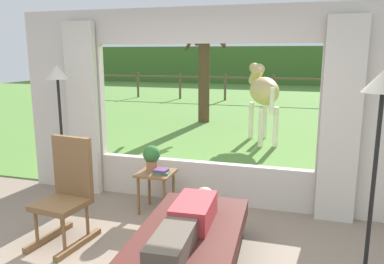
# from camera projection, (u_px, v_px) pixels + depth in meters

# --- Properties ---
(back_wall_with_window) EXTENTS (5.20, 0.12, 2.55)m
(back_wall_with_window) POSITION_uv_depth(u_px,v_px,m) (202.00, 110.00, 4.99)
(back_wall_with_window) COLOR beige
(back_wall_with_window) RESTS_ON ground_plane
(curtain_panel_left) EXTENTS (0.44, 0.10, 2.40)m
(curtain_panel_left) POSITION_uv_depth(u_px,v_px,m) (83.00, 110.00, 5.34)
(curtain_panel_left) COLOR beige
(curtain_panel_left) RESTS_ON ground_plane
(curtain_panel_right) EXTENTS (0.44, 0.10, 2.40)m
(curtain_panel_right) POSITION_uv_depth(u_px,v_px,m) (341.00, 122.00, 4.39)
(curtain_panel_right) COLOR beige
(curtain_panel_right) RESTS_ON ground_plane
(outdoor_pasture_lawn) EXTENTS (36.00, 21.68, 0.02)m
(outdoor_pasture_lawn) POSITION_uv_depth(u_px,v_px,m) (273.00, 103.00, 15.46)
(outdoor_pasture_lawn) COLOR #568438
(outdoor_pasture_lawn) RESTS_ON ground_plane
(distant_hill_ridge) EXTENTS (36.00, 2.00, 2.40)m
(distant_hill_ridge) POSITION_uv_depth(u_px,v_px,m) (287.00, 65.00, 24.45)
(distant_hill_ridge) COLOR #426B2C
(distant_hill_ridge) RESTS_ON ground_plane
(recliner_sofa) EXTENTS (0.99, 1.74, 0.42)m
(recliner_sofa) POSITION_uv_depth(u_px,v_px,m) (189.00, 250.00, 3.50)
(recliner_sofa) COLOR black
(recliner_sofa) RESTS_ON ground_plane
(reclining_person) EXTENTS (0.37, 1.44, 0.22)m
(reclining_person) POSITION_uv_depth(u_px,v_px,m) (188.00, 221.00, 3.39)
(reclining_person) COLOR #B23338
(reclining_person) RESTS_ON recliner_sofa
(rocking_chair) EXTENTS (0.54, 0.73, 1.12)m
(rocking_chair) POSITION_uv_depth(u_px,v_px,m) (67.00, 191.00, 4.04)
(rocking_chair) COLOR brown
(rocking_chair) RESTS_ON ground_plane
(side_table) EXTENTS (0.44, 0.44, 0.52)m
(side_table) POSITION_uv_depth(u_px,v_px,m) (156.00, 179.00, 4.81)
(side_table) COLOR brown
(side_table) RESTS_ON ground_plane
(potted_plant) EXTENTS (0.22, 0.22, 0.32)m
(potted_plant) POSITION_uv_depth(u_px,v_px,m) (152.00, 156.00, 4.83)
(potted_plant) COLOR #9E6042
(potted_plant) RESTS_ON side_table
(book_stack) EXTENTS (0.21, 0.15, 0.06)m
(book_stack) POSITION_uv_depth(u_px,v_px,m) (161.00, 172.00, 4.71)
(book_stack) COLOR #337247
(book_stack) RESTS_ON side_table
(floor_lamp_left) EXTENTS (0.32, 0.32, 1.84)m
(floor_lamp_left) POSITION_uv_depth(u_px,v_px,m) (59.00, 93.00, 4.89)
(floor_lamp_left) COLOR black
(floor_lamp_left) RESTS_ON ground_plane
(floor_lamp_right) EXTENTS (0.32, 0.32, 1.86)m
(floor_lamp_right) POSITION_uv_depth(u_px,v_px,m) (380.00, 115.00, 3.00)
(floor_lamp_right) COLOR black
(floor_lamp_right) RESTS_ON ground_plane
(horse) EXTENTS (1.02, 1.79, 1.73)m
(horse) POSITION_uv_depth(u_px,v_px,m) (263.00, 91.00, 8.43)
(horse) COLOR tan
(horse) RESTS_ON outdoor_pasture_lawn
(pasture_tree) EXTENTS (1.29, 1.28, 3.09)m
(pasture_tree) POSITION_uv_depth(u_px,v_px,m) (204.00, 69.00, 10.78)
(pasture_tree) COLOR #4C3823
(pasture_tree) RESTS_ON outdoor_pasture_lawn
(pasture_fence_line) EXTENTS (16.10, 0.10, 1.10)m
(pasture_fence_line) POSITION_uv_depth(u_px,v_px,m) (274.00, 84.00, 15.47)
(pasture_fence_line) COLOR brown
(pasture_fence_line) RESTS_ON outdoor_pasture_lawn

